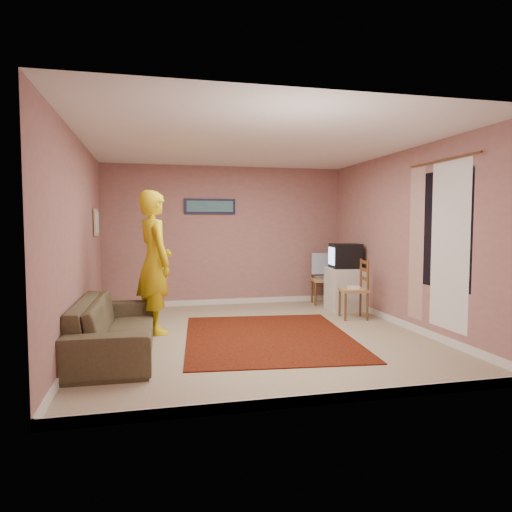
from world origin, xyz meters
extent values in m
plane|color=tan|center=(0.00, 0.00, 0.00)|extent=(5.00, 5.00, 0.00)
cube|color=#A66D6D|center=(0.00, 2.50, 1.30)|extent=(4.50, 0.02, 2.60)
cube|color=#A66D6D|center=(0.00, -2.50, 1.30)|extent=(4.50, 0.02, 2.60)
cube|color=#A66D6D|center=(-2.25, 0.00, 1.30)|extent=(0.02, 5.00, 2.60)
cube|color=#A66D6D|center=(2.25, 0.00, 1.30)|extent=(0.02, 5.00, 2.60)
cube|color=white|center=(0.00, 0.00, 2.60)|extent=(4.50, 5.00, 0.02)
cube|color=silver|center=(0.00, 2.49, 0.05)|extent=(4.50, 0.02, 0.10)
cube|color=silver|center=(0.00, -2.49, 0.05)|extent=(4.50, 0.02, 0.10)
cube|color=silver|center=(-2.24, 0.00, 0.05)|extent=(0.02, 5.00, 0.10)
cube|color=silver|center=(2.24, 0.00, 0.05)|extent=(0.02, 5.00, 0.10)
cube|color=black|center=(2.24, -0.90, 1.45)|extent=(0.01, 1.10, 1.50)
cube|color=white|center=(2.23, -1.05, 1.25)|extent=(0.01, 0.75, 2.10)
cube|color=beige|center=(2.21, -0.35, 1.25)|extent=(0.01, 0.35, 2.10)
cylinder|color=brown|center=(2.20, -0.90, 2.32)|extent=(0.02, 1.40, 0.02)
cube|color=#121333|center=(-0.30, 2.47, 1.85)|extent=(0.95, 0.03, 0.28)
cube|color=#2F4E84|center=(-0.30, 2.45, 1.85)|extent=(0.86, 0.01, 0.20)
cube|color=#C5B187|center=(-2.22, 1.60, 1.55)|extent=(0.03, 0.38, 0.42)
cube|color=silver|center=(-2.20, 1.60, 1.55)|extent=(0.01, 0.30, 0.34)
cube|color=black|center=(0.14, -0.16, 0.01)|extent=(2.45, 2.93, 0.01)
cube|color=silver|center=(1.95, 1.42, 0.37)|extent=(0.59, 0.53, 0.75)
cube|color=black|center=(1.95, 1.42, 0.96)|extent=(0.54, 0.50, 0.43)
cube|color=#8CB2F2|center=(1.70, 1.45, 0.96)|extent=(0.06, 0.36, 0.30)
cube|color=tan|center=(1.81, 2.09, 0.46)|extent=(0.48, 0.47, 0.05)
cube|color=brown|center=(1.81, 2.09, 0.70)|extent=(0.43, 0.10, 0.49)
cube|color=#ACACB1|center=(1.81, 2.09, 0.51)|extent=(0.34, 0.26, 0.05)
cube|color=#92B0EF|center=(1.81, 2.20, 0.76)|extent=(0.38, 0.05, 0.40)
cube|color=tan|center=(1.79, 0.73, 0.46)|extent=(0.47, 0.49, 0.05)
cube|color=brown|center=(1.79, 0.73, 0.71)|extent=(0.11, 0.43, 0.49)
cube|color=white|center=(1.79, 0.73, 0.51)|extent=(0.23, 0.20, 0.04)
imported|color=brown|center=(-1.80, -0.49, 0.32)|extent=(0.91, 2.22, 0.64)
imported|color=yellow|center=(-1.33, 0.47, 0.99)|extent=(0.68, 0.84, 1.99)
camera|label=1|loc=(-1.38, -6.01, 1.52)|focal=32.00mm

